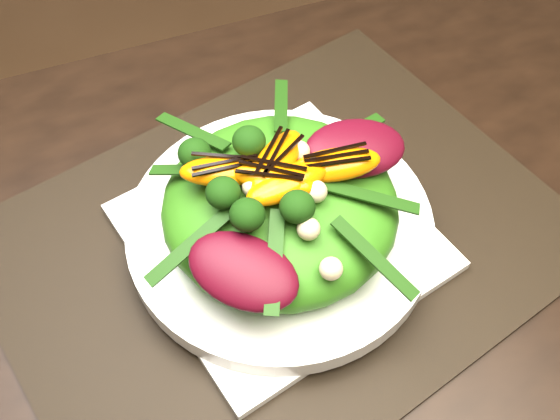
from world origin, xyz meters
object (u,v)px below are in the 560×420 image
object	(u,v)px
salad_bowl	(280,227)
orange_segment	(271,144)
lettuce_mound	(280,206)
placemat	(280,240)
plate_base	(280,236)

from	to	relation	value
salad_bowl	orange_segment	bearing A→B (deg)	82.22
salad_bowl	orange_segment	world-z (taller)	orange_segment
lettuce_mound	orange_segment	world-z (taller)	orange_segment
placemat	plate_base	bearing A→B (deg)	0.00
placemat	salad_bowl	size ratio (longest dim) A/B	1.83
salad_bowl	lettuce_mound	world-z (taller)	lettuce_mound
plate_base	placemat	bearing A→B (deg)	180.00
salad_bowl	lettuce_mound	size ratio (longest dim) A/B	1.34
placemat	orange_segment	world-z (taller)	orange_segment
placemat	plate_base	world-z (taller)	plate_base
placemat	salad_bowl	world-z (taller)	salad_bowl
lettuce_mound	orange_segment	size ratio (longest dim) A/B	2.74
plate_base	orange_segment	world-z (taller)	orange_segment
salad_bowl	placemat	bearing A→B (deg)	-104.04
lettuce_mound	orange_segment	distance (m)	0.05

